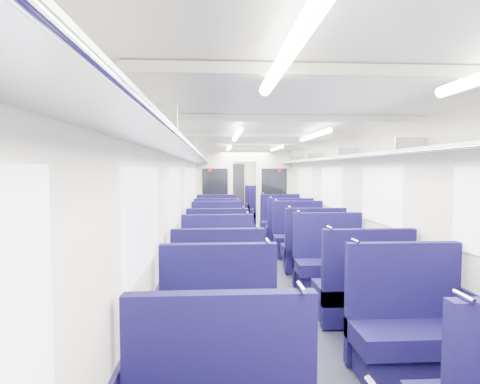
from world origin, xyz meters
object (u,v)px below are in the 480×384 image
seat_17 (289,231)px  seat_27 (258,205)px  seat_21 (270,215)px  seat_13 (313,251)px  seat_8 (218,293)px  seat_9 (363,294)px  seat_26 (216,205)px  seat_7 (409,333)px  seat_11 (330,265)px  seat_14 (217,240)px  seat_15 (299,239)px  seat_19 (281,224)px  seat_23 (265,211)px  seat_22 (217,211)px  seat_6 (219,335)px  seat_20 (217,215)px  seat_18 (217,225)px  seat_24 (216,208)px  end_door (236,187)px  seat_16 (217,232)px  seat_12 (217,252)px  bulkhead (245,188)px  seat_10 (218,270)px

seat_17 → seat_27: bearing=90.0°
seat_21 → seat_13: bearing=-90.0°
seat_8 → seat_13: 2.77m
seat_9 → seat_26: bearing=98.4°
seat_7 → seat_8: bearing=144.0°
seat_11 → seat_14: bearing=126.4°
seat_15 → seat_7: bearing=-90.0°
seat_19 → seat_23: same height
seat_19 → seat_21: same height
seat_22 → seat_26: (0.00, 2.37, 0.00)m
seat_6 → seat_20: size_ratio=1.00×
seat_18 → seat_24: 4.38m
end_door → seat_20: 4.84m
seat_20 → seat_27: size_ratio=1.00×
seat_8 → seat_17: size_ratio=1.00×
seat_16 → seat_22: 4.32m
seat_13 → seat_20: same height
end_door → seat_15: (0.83, -9.15, -0.64)m
seat_12 → seat_24: size_ratio=1.00×
seat_9 → seat_20: (-1.66, 7.97, 0.00)m
seat_13 → seat_26: bearing=100.5°
seat_26 → seat_23: bearing=-54.8°
seat_16 → seat_21: bearing=62.7°
end_door → seat_13: 10.41m
seat_22 → seat_27: bearing=54.7°
bulkhead → seat_16: 2.98m
seat_13 → seat_15: size_ratio=1.00×
seat_6 → seat_27: same height
seat_11 → seat_12: bearing=148.4°
seat_6 → seat_8: 1.16m
seat_10 → seat_13: bearing=34.6°
seat_26 → seat_27: bearing=-1.2°
seat_13 → seat_19: 3.43m
seat_27 → seat_9: bearing=-90.0°
seat_6 → seat_13: (1.66, 3.38, 0.00)m
seat_27 → seat_22: bearing=-125.3°
seat_7 → seat_9: (0.00, 1.09, 0.00)m
seat_9 → seat_18: bearing=106.2°
seat_17 → seat_18: bearing=145.6°
seat_20 → seat_24: size_ratio=1.00×
seat_6 → seat_11: size_ratio=1.00×
seat_8 → seat_21: (1.66, 7.70, 0.00)m
seat_15 → seat_24: size_ratio=1.00×
seat_9 → seat_14: (-1.66, 3.59, 0.00)m
seat_11 → seat_20: bearing=104.0°
seat_7 → seat_21: same height
seat_9 → seat_10: size_ratio=1.00×
seat_23 → seat_24: same height
bulkhead → seat_21: 1.30m
seat_16 → seat_23: size_ratio=1.00×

